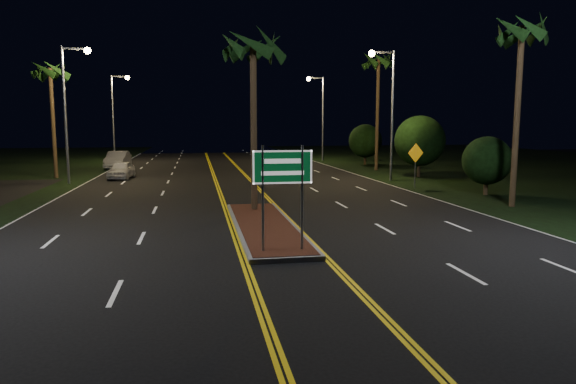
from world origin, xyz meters
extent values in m
plane|color=black|center=(0.00, 0.00, 0.00)|extent=(120.00, 120.00, 0.00)
cube|color=gray|center=(0.00, 7.00, 0.07)|extent=(2.25, 10.25, 0.15)
cube|color=#592819|center=(0.00, 7.00, 0.16)|extent=(2.00, 10.00, 0.02)
cylinder|color=gray|center=(-0.60, 2.80, 1.75)|extent=(0.08, 0.08, 3.20)
cylinder|color=gray|center=(0.60, 2.80, 1.75)|extent=(0.08, 0.08, 3.20)
cube|color=#07471E|center=(0.00, 2.80, 2.70)|extent=(1.80, 0.04, 1.00)
cube|color=white|center=(0.00, 2.77, 2.70)|extent=(1.80, 0.01, 1.00)
cylinder|color=gray|center=(-11.00, 24.00, 4.50)|extent=(0.18, 0.18, 9.00)
cube|color=gray|center=(-10.20, 24.00, 8.85)|extent=(1.60, 0.12, 0.12)
sphere|color=#EDC06A|center=(-9.40, 24.00, 8.75)|extent=(0.44, 0.44, 0.44)
cylinder|color=gray|center=(-11.00, 44.00, 4.50)|extent=(0.18, 0.18, 9.00)
cube|color=gray|center=(-10.20, 44.00, 8.85)|extent=(1.60, 0.12, 0.12)
sphere|color=#EDC06A|center=(-9.40, 44.00, 8.75)|extent=(0.44, 0.44, 0.44)
cylinder|color=gray|center=(11.00, 22.00, 4.50)|extent=(0.18, 0.18, 9.00)
cube|color=gray|center=(10.20, 22.00, 8.85)|extent=(1.60, 0.12, 0.12)
sphere|color=#EDC06A|center=(9.40, 22.00, 8.75)|extent=(0.44, 0.44, 0.44)
cylinder|color=gray|center=(11.00, 42.00, 4.50)|extent=(0.18, 0.18, 9.00)
cube|color=gray|center=(10.20, 42.00, 8.85)|extent=(1.60, 0.12, 0.12)
sphere|color=#EDC06A|center=(9.40, 42.00, 8.75)|extent=(0.44, 0.44, 0.44)
cylinder|color=#382819|center=(0.00, 10.50, 3.75)|extent=(0.28, 0.28, 7.50)
cylinder|color=#382819|center=(-12.80, 28.00, 4.00)|extent=(0.28, 0.28, 8.00)
cylinder|color=#382819|center=(12.50, 10.00, 4.25)|extent=(0.28, 0.28, 8.50)
cylinder|color=#382819|center=(12.80, 30.00, 4.75)|extent=(0.28, 0.28, 9.50)
cylinder|color=#382819|center=(13.50, 14.00, 0.45)|extent=(0.24, 0.24, 0.90)
sphere|color=black|center=(13.50, 14.00, 1.95)|extent=(2.70, 2.70, 2.70)
cylinder|color=#382819|center=(14.00, 24.00, 0.63)|extent=(0.24, 0.24, 1.26)
sphere|color=black|center=(14.00, 24.00, 2.73)|extent=(3.78, 3.78, 3.78)
cylinder|color=#382819|center=(13.80, 36.00, 0.54)|extent=(0.24, 0.24, 1.08)
sphere|color=black|center=(13.80, 36.00, 2.34)|extent=(3.24, 3.24, 3.24)
imported|color=silver|center=(-7.97, 26.72, 0.74)|extent=(2.28, 4.57, 1.47)
imported|color=#BABCC5|center=(-9.50, 35.78, 0.91)|extent=(2.57, 5.54, 1.81)
cylinder|color=gray|center=(10.80, 17.51, 1.21)|extent=(0.07, 0.07, 2.43)
cube|color=orange|center=(10.80, 17.49, 2.21)|extent=(1.13, 0.36, 1.17)
camera|label=1|loc=(-2.53, -12.27, 3.97)|focal=32.00mm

